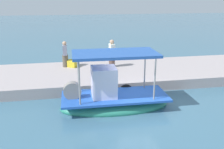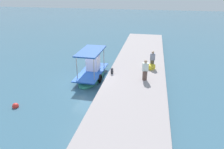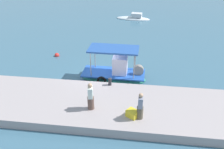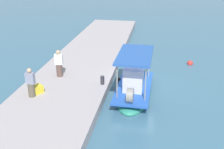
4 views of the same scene
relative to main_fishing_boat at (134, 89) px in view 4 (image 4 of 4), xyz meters
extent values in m
plane|color=#3E677E|center=(-1.13, 0.08, -0.47)|extent=(120.00, 120.00, 0.00)
cube|color=#A59999|center=(-1.13, -4.13, -0.18)|extent=(36.00, 5.14, 0.58)
ellipsoid|color=#2E8C72|center=(-0.10, 0.01, -0.39)|extent=(5.13, 2.10, 0.85)
cube|color=#2556B3|center=(-0.10, 0.01, 0.09)|extent=(4.93, 2.10, 0.10)
cube|color=white|center=(0.41, 0.00, 0.77)|extent=(1.12, 1.12, 1.47)
cylinder|color=gray|center=(1.55, 0.74, 1.04)|extent=(0.07, 0.07, 2.01)
cylinder|color=gray|center=(1.51, -0.78, 1.04)|extent=(0.07, 0.07, 2.01)
cylinder|color=gray|center=(-1.71, 0.80, 1.04)|extent=(0.07, 0.07, 2.01)
cylinder|color=gray|center=(-1.74, -0.72, 1.04)|extent=(0.07, 0.07, 2.01)
cube|color=#2955A6|center=(-0.10, 0.01, 2.11)|extent=(3.80, 2.00, 0.12)
torus|color=black|center=(-0.88, -1.01, -0.11)|extent=(0.74, 0.20, 0.74)
cylinder|color=gray|center=(1.84, -0.03, 0.49)|extent=(0.81, 0.37, 0.80)
cylinder|color=brown|center=(2.10, -5.46, 0.50)|extent=(0.38, 0.38, 0.78)
cube|color=gray|center=(2.10, -5.46, 1.21)|extent=(0.27, 0.48, 0.64)
sphere|color=tan|center=(2.10, -5.46, 1.66)|extent=(0.25, 0.25, 0.25)
cylinder|color=brown|center=(-0.87, -4.91, 0.52)|extent=(0.45, 0.45, 0.82)
cube|color=silver|center=(-0.87, -4.91, 1.28)|extent=(0.35, 0.54, 0.68)
sphere|color=tan|center=(-0.87, -4.91, 1.75)|extent=(0.27, 0.27, 0.27)
cylinder|color=#2D2D33|center=(-0.12, -1.92, 0.37)|extent=(0.24, 0.24, 0.52)
cube|color=yellow|center=(1.68, -5.38, 0.33)|extent=(0.83, 0.80, 0.43)
sphere|color=red|center=(-6.10, 3.88, -0.38)|extent=(0.45, 0.45, 0.45)
camera|label=1|loc=(2.00, 10.61, 4.57)|focal=40.17mm
camera|label=2|loc=(-16.94, -5.31, 7.53)|focal=32.86mm
camera|label=3|loc=(1.97, -16.80, 8.88)|focal=38.84mm
camera|label=4|loc=(14.63, 1.15, 7.09)|focal=43.53mm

